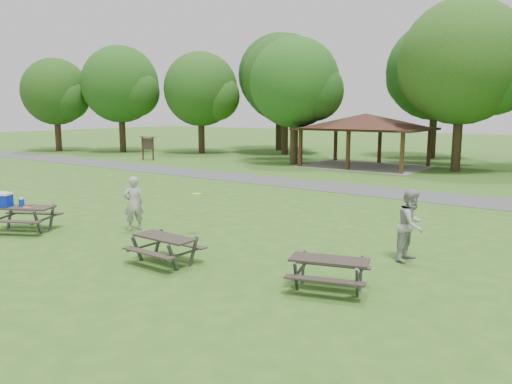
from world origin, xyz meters
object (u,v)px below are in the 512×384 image
object	(u,v)px
frisbee_thrower	(134,204)
frisbee_catcher	(411,225)
picnic_table_near	(16,208)
picnic_table_middle	(165,243)

from	to	relation	value
frisbee_thrower	frisbee_catcher	bearing A→B (deg)	128.78
picnic_table_near	frisbee_thrower	distance (m)	3.86
picnic_table_near	frisbee_thrower	world-z (taller)	frisbee_thrower
picnic_table_near	picnic_table_middle	size ratio (longest dim) A/B	1.43
picnic_table_near	frisbee_thrower	bearing A→B (deg)	38.10
picnic_table_near	frisbee_thrower	size ratio (longest dim) A/B	1.37
frisbee_thrower	frisbee_catcher	xyz separation A→B (m)	(8.64, 2.15, 0.06)
picnic_table_middle	frisbee_thrower	world-z (taller)	frisbee_thrower
frisbee_catcher	frisbee_thrower	bearing A→B (deg)	108.16
picnic_table_middle	frisbee_catcher	world-z (taller)	frisbee_catcher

